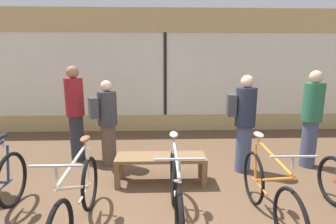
{
  "coord_description": "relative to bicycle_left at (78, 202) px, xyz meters",
  "views": [
    {
      "loc": [
        -0.17,
        -3.05,
        1.93
      ],
      "look_at": [
        0.0,
        1.79,
        0.95
      ],
      "focal_mm": 28.0,
      "sensor_mm": 36.0,
      "label": 1
    }
  ],
  "objects": [
    {
      "name": "ground_plane",
      "position": [
        1.07,
        0.38,
        -0.39
      ],
      "size": [
        24.0,
        24.0,
        0.0
      ],
      "primitive_type": "plane",
      "color": "brown"
    },
    {
      "name": "customer_near_bench",
      "position": [
        -0.04,
        1.96,
        0.45
      ],
      "size": [
        0.56,
        0.46,
        1.56
      ],
      "color": "brown",
      "rests_on": "ground_plane"
    },
    {
      "name": "display_bench",
      "position": [
        0.93,
        1.21,
        -0.02
      ],
      "size": [
        1.4,
        0.44,
        0.45
      ],
      "color": "brown",
      "rests_on": "ground_plane"
    },
    {
      "name": "bicycle_left",
      "position": [
        0.0,
        0.0,
        0.0
      ],
      "size": [
        0.46,
        1.76,
        1.03
      ],
      "color": "black",
      "rests_on": "ground_plane"
    },
    {
      "name": "bicycle_right",
      "position": [
        2.18,
        0.1,
        0.01
      ],
      "size": [
        0.46,
        1.72,
        1.04
      ],
      "color": "black",
      "rests_on": "ground_plane"
    },
    {
      "name": "shop_back_wall",
      "position": [
        1.07,
        4.32,
        1.25
      ],
      "size": [
        12.0,
        0.08,
        3.2
      ],
      "color": "tan",
      "rests_on": "ground_plane"
    },
    {
      "name": "customer_mid_floor",
      "position": [
        3.61,
        1.77,
        0.53
      ],
      "size": [
        0.48,
        0.48,
        1.74
      ],
      "color": "#424C6B",
      "rests_on": "ground_plane"
    },
    {
      "name": "bicycle_center",
      "position": [
        1.09,
        0.08,
        0.01
      ],
      "size": [
        0.46,
        1.8,
        1.05
      ],
      "color": "black",
      "rests_on": "ground_plane"
    },
    {
      "name": "customer_near_rack",
      "position": [
        2.34,
        1.6,
        0.52
      ],
      "size": [
        0.51,
        0.38,
        1.68
      ],
      "color": "#424C6B",
      "rests_on": "ground_plane"
    },
    {
      "name": "customer_by_window",
      "position": [
        -0.68,
        2.24,
        0.57
      ],
      "size": [
        0.47,
        0.47,
        1.81
      ],
      "color": "#2D2D38",
      "rests_on": "ground_plane"
    }
  ]
}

